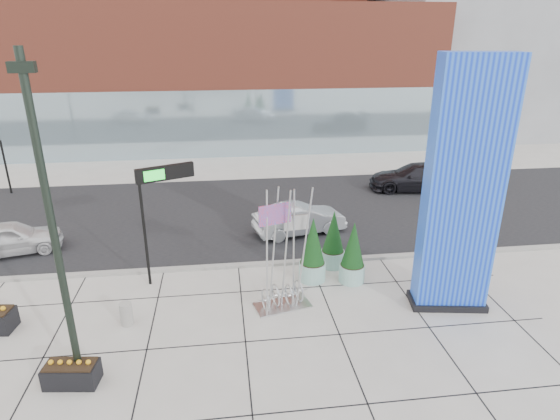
{
  "coord_description": "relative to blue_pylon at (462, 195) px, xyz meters",
  "views": [
    {
      "loc": [
        0.53,
        -13.15,
        9.06
      ],
      "look_at": [
        2.47,
        2.0,
        3.19
      ],
      "focal_mm": 30.0,
      "sensor_mm": 36.0,
      "label": 1
    }
  ],
  "objects": [
    {
      "name": "building_grey_parking",
      "position": [
        17.82,
        31.75,
        4.89
      ],
      "size": [
        20.0,
        18.0,
        18.0
      ],
      "primitive_type": "cube",
      "color": "slate",
      "rests_on": "ground"
    },
    {
      "name": "street_asphalt",
      "position": [
        -8.18,
        9.75,
        -4.1
      ],
      "size": [
        80.0,
        12.0,
        0.02
      ],
      "primitive_type": "cube",
      "color": "black",
      "rests_on": "ground"
    },
    {
      "name": "lamp_post",
      "position": [
        -11.81,
        -2.34,
        -0.52
      ],
      "size": [
        0.56,
        0.48,
        8.77
      ],
      "rotation": [
        0.0,
        0.0,
        0.05
      ],
      "color": "black",
      "rests_on": "ground"
    },
    {
      "name": "ground",
      "position": [
        -8.18,
        -0.25,
        -4.11
      ],
      "size": [
        160.0,
        160.0,
        0.0
      ],
      "primitive_type": "plane",
      "color": "#9E9991",
      "rests_on": "ground"
    },
    {
      "name": "traffic_signal",
      "position": [
        -20.18,
        14.75,
        -1.8
      ],
      "size": [
        0.15,
        0.18,
        4.1
      ],
      "color": "black",
      "rests_on": "ground"
    },
    {
      "name": "overhead_street_sign",
      "position": [
        -9.81,
        2.8,
        -0.21
      ],
      "size": [
        2.03,
        1.04,
        4.54
      ],
      "rotation": [
        0.0,
        0.0,
        0.42
      ],
      "color": "black",
      "rests_on": "ground"
    },
    {
      "name": "car_white_west",
      "position": [
        -16.88,
        6.24,
        -3.39
      ],
      "size": [
        4.47,
        2.64,
        1.43
      ],
      "primitive_type": "imported",
      "rotation": [
        0.0,
        0.0,
        1.81
      ],
      "color": "silver",
      "rests_on": "ground"
    },
    {
      "name": "concrete_bollard",
      "position": [
        -10.99,
        0.19,
        -3.71
      ],
      "size": [
        0.41,
        0.41,
        0.79
      ],
      "primitive_type": "cylinder",
      "color": "gray",
      "rests_on": "ground"
    },
    {
      "name": "box_planter_south",
      "position": [
        -11.98,
        -2.48,
        -3.75
      ],
      "size": [
        1.49,
        0.88,
        0.78
      ],
      "rotation": [
        0.0,
        0.0,
        -0.12
      ],
      "color": "black",
      "rests_on": "ground"
    },
    {
      "name": "tower_glass_front",
      "position": [
        -7.18,
        21.95,
        -1.61
      ],
      "size": [
        34.0,
        0.6,
        5.0
      ],
      "primitive_type": "cube",
      "color": "#8CA5B2",
      "rests_on": "ground"
    },
    {
      "name": "blue_pylon",
      "position": [
        0.0,
        0.0,
        0.0
      ],
      "size": [
        2.69,
        1.52,
        8.5
      ],
      "rotation": [
        0.0,
        0.0,
        -0.16
      ],
      "color": "#0E30D4",
      "rests_on": "ground"
    },
    {
      "name": "round_planter_east",
      "position": [
        -2.89,
        2.04,
        -2.94
      ],
      "size": [
        0.98,
        0.98,
        2.45
      ],
      "color": "#8ABAB0",
      "rests_on": "ground"
    },
    {
      "name": "curb_edge",
      "position": [
        -8.18,
        3.75,
        -4.05
      ],
      "size": [
        80.0,
        0.3,
        0.12
      ],
      "primitive_type": "cube",
      "color": "gray",
      "rests_on": "ground"
    },
    {
      "name": "round_planter_mid",
      "position": [
        -3.34,
        3.35,
        -2.96
      ],
      "size": [
        0.97,
        0.97,
        2.43
      ],
      "color": "#8ABAB0",
      "rests_on": "ground"
    },
    {
      "name": "round_planter_west",
      "position": [
        -4.38,
        2.35,
        -2.88
      ],
      "size": [
        1.03,
        1.03,
        2.59
      ],
      "color": "#8ABAB0",
      "rests_on": "ground"
    },
    {
      "name": "tower_podium",
      "position": [
        -7.18,
        26.75,
        1.39
      ],
      "size": [
        34.0,
        10.0,
        11.0
      ],
      "primitive_type": "cube",
      "color": "#953E2B",
      "rests_on": "ground"
    },
    {
      "name": "public_art_sculpture",
      "position": [
        -5.75,
        0.63,
        -2.96
      ],
      "size": [
        2.09,
        1.38,
        4.37
      ],
      "rotation": [
        0.0,
        0.0,
        0.23
      ],
      "color": "#BBBEC0",
      "rests_on": "ground"
    },
    {
      "name": "car_silver_mid",
      "position": [
        -4.13,
        6.8,
        -3.39
      ],
      "size": [
        4.58,
        2.49,
        1.43
      ],
      "primitive_type": "imported",
      "rotation": [
        0.0,
        0.0,
        1.81
      ],
      "color": "#B2B4BA",
      "rests_on": "ground"
    },
    {
      "name": "car_dark_east",
      "position": [
        3.91,
        12.3,
        -3.31
      ],
      "size": [
        5.8,
        3.1,
        1.6
      ],
      "primitive_type": "imported",
      "rotation": [
        0.0,
        0.0,
        -1.73
      ],
      "color": "black",
      "rests_on": "ground"
    }
  ]
}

